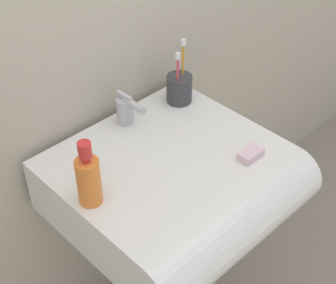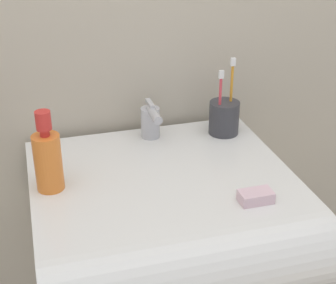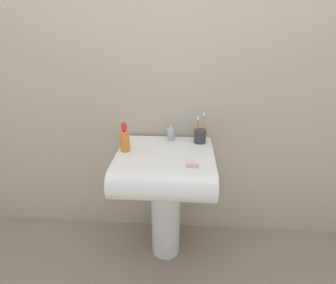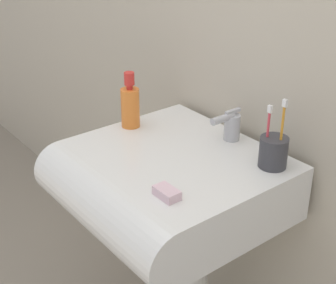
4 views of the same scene
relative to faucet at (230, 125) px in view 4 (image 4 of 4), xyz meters
The scene contains 6 objects.
sink_pedestal 0.56m from the faucet, 97.51° to the right, with size 0.19×0.19×0.62m, color white.
sink_basin 0.28m from the faucet, 95.58° to the right, with size 0.58×0.56×0.17m.
faucet is the anchor object (origin of this frame).
toothbrush_cup 0.19m from the faucet, ahead, with size 0.08×0.08×0.20m.
soap_bottle 0.32m from the faucet, 146.21° to the right, with size 0.06×0.06×0.18m.
bar_soap 0.37m from the faucet, 68.87° to the right, with size 0.07×0.04×0.02m, color silver.
Camera 4 is at (1.00, -0.83, 1.48)m, focal length 55.00 mm.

